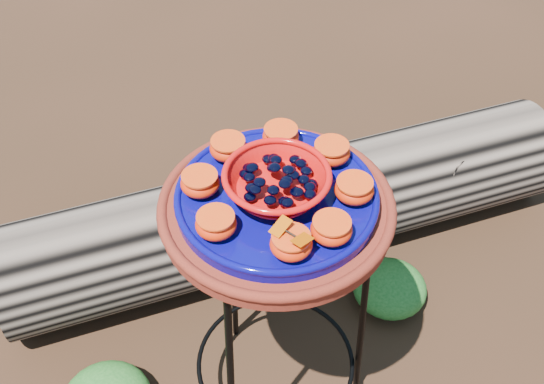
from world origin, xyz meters
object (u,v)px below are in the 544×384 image
terracotta_saucer (277,210)px  cobalt_plate (277,199)px  plant_stand (276,317)px  red_bowl (277,184)px  driftwood_log (290,209)px

terracotta_saucer → cobalt_plate: (0.00, 0.00, 0.03)m
plant_stand → terracotta_saucer: (0.00, 0.00, 0.37)m
plant_stand → red_bowl: size_ratio=3.53×
terracotta_saucer → red_bowl: red_bowl is taller
plant_stand → cobalt_plate: cobalt_plate is taller
cobalt_plate → red_bowl: red_bowl is taller
cobalt_plate → red_bowl: 0.04m
terracotta_saucer → cobalt_plate: 0.03m
cobalt_plate → red_bowl: (0.00, 0.00, 0.04)m
terracotta_saucer → red_bowl: (0.00, 0.00, 0.07)m
terracotta_saucer → driftwood_log: 0.77m
terracotta_saucer → cobalt_plate: size_ratio=1.17×
cobalt_plate → terracotta_saucer: bearing=0.0°
cobalt_plate → plant_stand: bearing=0.0°
terracotta_saucer → driftwood_log: size_ratio=0.26×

